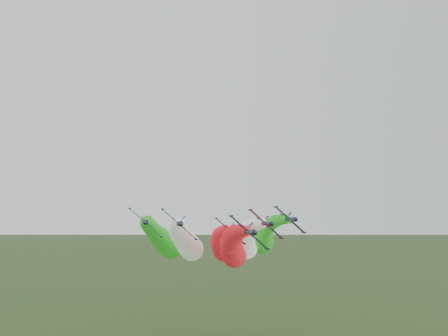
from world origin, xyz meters
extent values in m
cylinder|color=#101832|center=(7.25, -17.43, 41.50)|extent=(1.52, 8.82, 1.52)
cone|color=#101832|center=(7.25, -22.62, 41.50)|extent=(1.38, 1.76, 1.38)
cone|color=black|center=(7.25, -12.63, 41.50)|extent=(1.38, 0.88, 1.38)
ellipsoid|color=black|center=(7.51, -19.39, 41.79)|extent=(0.99, 1.84, 0.97)
cube|color=#101832|center=(7.15, -17.62, 41.39)|extent=(7.12, 1.86, 6.32)
cylinder|color=#101832|center=(3.63, -17.62, 44.50)|extent=(0.61, 2.55, 0.61)
cylinder|color=#101832|center=(10.67, -17.62, 38.27)|extent=(0.61, 2.55, 0.61)
cube|color=#101832|center=(8.00, -13.71, 42.34)|extent=(1.60, 1.47, 1.78)
cube|color=#101832|center=(7.35, -13.71, 41.61)|extent=(2.85, 1.08, 2.54)
sphere|color=red|center=(7.25, -14.00, 41.50)|extent=(2.14, 2.14, 2.14)
sphere|color=red|center=(7.27, -11.14, 41.41)|extent=(2.39, 2.39, 2.39)
sphere|color=red|center=(7.34, -8.27, 41.23)|extent=(3.13, 3.13, 3.13)
sphere|color=red|center=(7.44, -5.41, 40.99)|extent=(3.21, 3.21, 3.21)
sphere|color=red|center=(7.60, -2.54, 40.69)|extent=(3.59, 3.59, 3.59)
sphere|color=red|center=(7.79, 0.32, 40.34)|extent=(4.32, 4.32, 4.32)
sphere|color=red|center=(8.03, 3.18, 39.95)|extent=(4.45, 4.45, 4.45)
sphere|color=red|center=(8.31, 6.05, 39.52)|extent=(4.88, 4.88, 4.88)
sphere|color=red|center=(8.64, 8.91, 39.05)|extent=(4.40, 4.40, 4.40)
sphere|color=red|center=(9.01, 11.77, 38.54)|extent=(4.95, 4.95, 4.95)
sphere|color=red|center=(9.42, 14.64, 38.00)|extent=(5.24, 5.24, 5.24)
sphere|color=red|center=(9.87, 17.50, 37.43)|extent=(5.02, 5.02, 5.02)
sphere|color=red|center=(10.37, 20.37, 36.82)|extent=(6.33, 6.33, 6.33)
sphere|color=red|center=(10.92, 23.23, 36.18)|extent=(5.97, 5.97, 5.97)
sphere|color=red|center=(11.50, 26.09, 35.51)|extent=(6.37, 6.37, 6.37)
sphere|color=red|center=(12.13, 28.96, 34.81)|extent=(6.42, 6.42, 6.42)
sphere|color=red|center=(12.80, 31.82, 34.08)|extent=(7.39, 7.39, 7.39)
sphere|color=red|center=(13.52, 34.69, 33.33)|extent=(7.37, 7.37, 7.37)
sphere|color=red|center=(14.28, 37.55, 32.55)|extent=(7.69, 7.69, 7.69)
sphere|color=red|center=(15.08, 40.41, 31.74)|extent=(7.72, 7.72, 7.72)
cylinder|color=#101832|center=(-5.40, -6.75, 42.88)|extent=(1.52, 8.82, 1.52)
cone|color=#101832|center=(-5.40, -11.95, 42.88)|extent=(1.38, 1.76, 1.38)
cone|color=black|center=(-5.40, -1.95, 42.88)|extent=(1.38, 0.88, 1.38)
ellipsoid|color=black|center=(-5.14, -8.71, 43.18)|extent=(0.99, 1.84, 0.97)
cube|color=#101832|center=(-5.50, -6.95, 42.77)|extent=(7.12, 1.86, 6.32)
cylinder|color=#101832|center=(-9.02, -6.95, 45.89)|extent=(0.61, 2.55, 0.61)
cylinder|color=#101832|center=(-1.98, -6.95, 39.66)|extent=(0.61, 2.55, 0.61)
cube|color=#101832|center=(-4.65, -3.03, 43.73)|extent=(1.60, 1.47, 1.78)
cube|color=#101832|center=(-5.30, -3.03, 42.99)|extent=(2.85, 1.08, 2.54)
sphere|color=white|center=(-5.40, -3.33, 42.88)|extent=(2.00, 2.00, 2.00)
sphere|color=white|center=(-5.38, -0.46, 42.80)|extent=(3.06, 3.06, 3.06)
sphere|color=white|center=(-5.31, 2.40, 42.62)|extent=(2.85, 2.85, 2.85)
sphere|color=white|center=(-5.20, 5.27, 42.37)|extent=(2.78, 2.78, 2.78)
sphere|color=white|center=(-5.05, 8.13, 42.08)|extent=(3.64, 3.64, 3.64)
sphere|color=white|center=(-4.86, 10.99, 41.73)|extent=(4.00, 4.00, 4.00)
sphere|color=white|center=(-4.62, 13.86, 41.34)|extent=(4.00, 4.00, 4.00)
sphere|color=white|center=(-4.34, 16.72, 40.91)|extent=(4.13, 4.13, 4.13)
sphere|color=white|center=(-4.01, 19.59, 40.44)|extent=(4.62, 4.62, 4.62)
sphere|color=white|center=(-3.64, 22.45, 39.93)|extent=(5.60, 5.60, 5.60)
sphere|color=white|center=(-3.23, 25.31, 39.39)|extent=(4.61, 4.61, 4.61)
sphere|color=white|center=(-2.77, 28.18, 38.81)|extent=(5.72, 5.72, 5.72)
sphere|color=white|center=(-2.28, 31.04, 38.21)|extent=(5.55, 5.55, 5.55)
sphere|color=white|center=(-1.73, 33.90, 37.57)|extent=(5.36, 5.36, 5.36)
sphere|color=white|center=(-1.15, 36.77, 36.90)|extent=(6.65, 6.65, 6.65)
sphere|color=white|center=(-0.52, 39.63, 36.20)|extent=(6.04, 6.04, 6.04)
sphere|color=white|center=(0.16, 42.50, 35.47)|extent=(7.19, 7.19, 7.19)
sphere|color=white|center=(0.87, 45.36, 34.72)|extent=(7.80, 7.80, 7.80)
sphere|color=white|center=(1.63, 48.22, 33.93)|extent=(7.43, 7.43, 7.43)
sphere|color=white|center=(2.43, 51.09, 33.13)|extent=(7.99, 7.99, 7.99)
cylinder|color=#101832|center=(13.92, -4.66, 42.82)|extent=(1.52, 8.82, 1.52)
cone|color=#101832|center=(13.92, -9.85, 42.82)|extent=(1.38, 1.76, 1.38)
cone|color=black|center=(13.92, 0.14, 42.82)|extent=(1.38, 0.88, 1.38)
ellipsoid|color=black|center=(14.18, -6.62, 43.11)|extent=(0.99, 1.84, 0.97)
cube|color=#101832|center=(13.82, -4.85, 42.71)|extent=(7.12, 1.86, 6.32)
cylinder|color=#101832|center=(10.30, -4.85, 45.83)|extent=(0.61, 2.55, 0.61)
cylinder|color=#101832|center=(17.34, -4.85, 39.59)|extent=(0.61, 2.55, 0.61)
cube|color=#101832|center=(14.67, -0.93, 43.66)|extent=(1.60, 1.47, 1.78)
cube|color=#101832|center=(14.02, -0.93, 42.93)|extent=(2.85, 1.08, 2.54)
sphere|color=white|center=(13.92, -1.23, 42.82)|extent=(2.31, 2.31, 2.31)
sphere|color=white|center=(13.94, 1.64, 42.73)|extent=(2.96, 2.96, 2.96)
sphere|color=white|center=(14.01, 4.50, 42.55)|extent=(2.87, 2.87, 2.87)
sphere|color=white|center=(14.12, 7.36, 42.31)|extent=(2.92, 2.92, 2.92)
sphere|color=white|center=(14.27, 10.23, 42.01)|extent=(3.68, 3.68, 3.68)
sphere|color=white|center=(14.46, 13.09, 41.67)|extent=(3.42, 3.42, 3.42)
sphere|color=white|center=(14.70, 15.96, 41.28)|extent=(4.31, 4.31, 4.31)
sphere|color=white|center=(14.98, 18.82, 40.85)|extent=(4.43, 4.43, 4.43)
sphere|color=white|center=(15.31, 21.68, 40.37)|extent=(4.19, 4.19, 4.19)
sphere|color=white|center=(15.68, 24.55, 39.87)|extent=(4.79, 4.79, 4.79)
sphere|color=white|center=(16.09, 27.41, 39.33)|extent=(5.18, 5.18, 5.18)
sphere|color=white|center=(16.55, 30.27, 38.75)|extent=(5.81, 5.81, 5.81)
sphere|color=white|center=(17.05, 33.14, 38.14)|extent=(6.39, 6.39, 6.39)
sphere|color=white|center=(17.59, 36.00, 37.50)|extent=(6.57, 6.57, 6.57)
sphere|color=white|center=(18.18, 38.87, 36.83)|extent=(6.91, 6.91, 6.91)
sphere|color=white|center=(18.80, 41.73, 36.14)|extent=(6.19, 6.19, 6.19)
sphere|color=white|center=(19.48, 44.59, 35.41)|extent=(6.32, 6.32, 6.32)
sphere|color=white|center=(20.19, 47.46, 34.65)|extent=(7.34, 7.34, 7.34)
sphere|color=white|center=(20.95, 50.32, 33.87)|extent=(7.32, 7.32, 7.32)
sphere|color=white|center=(21.76, 53.19, 33.06)|extent=(7.89, 7.89, 7.89)
cylinder|color=#101832|center=(-12.46, 0.32, 43.12)|extent=(1.52, 8.82, 1.52)
cone|color=#101832|center=(-12.46, -4.87, 43.12)|extent=(1.38, 1.76, 1.38)
cone|color=black|center=(-12.46, 5.12, 43.12)|extent=(1.38, 0.88, 1.38)
ellipsoid|color=black|center=(-12.20, -1.64, 43.41)|extent=(0.99, 1.84, 0.97)
cube|color=#101832|center=(-12.56, 0.12, 43.01)|extent=(7.12, 1.86, 6.32)
cylinder|color=#101832|center=(-16.08, 0.12, 46.13)|extent=(0.61, 2.55, 0.61)
cylinder|color=#101832|center=(-9.04, 0.12, 39.89)|extent=(0.61, 2.55, 0.61)
cube|color=#101832|center=(-11.71, 4.04, 43.96)|extent=(1.60, 1.47, 1.78)
cube|color=#101832|center=(-12.36, 4.04, 43.23)|extent=(2.85, 1.08, 2.54)
sphere|color=green|center=(-12.46, 3.75, 43.12)|extent=(2.12, 2.12, 2.12)
sphere|color=green|center=(-12.44, 6.61, 43.03)|extent=(3.01, 3.01, 3.01)
sphere|color=green|center=(-12.37, 9.47, 42.85)|extent=(2.66, 2.66, 2.66)
sphere|color=green|center=(-12.27, 12.34, 42.61)|extent=(3.68, 3.68, 3.68)
sphere|color=green|center=(-12.11, 15.20, 42.31)|extent=(3.65, 3.65, 3.65)
sphere|color=green|center=(-11.92, 18.07, 41.97)|extent=(4.05, 4.05, 4.05)
sphere|color=green|center=(-11.68, 20.93, 41.58)|extent=(4.06, 4.06, 4.06)
sphere|color=green|center=(-11.40, 23.79, 41.14)|extent=(4.31, 4.31, 4.31)
sphere|color=green|center=(-11.07, 26.66, 40.67)|extent=(4.49, 4.49, 4.49)
sphere|color=green|center=(-10.70, 29.52, 40.17)|extent=(4.87, 4.87, 4.87)
sphere|color=green|center=(-10.29, 32.39, 39.63)|extent=(4.90, 4.90, 4.90)
sphere|color=green|center=(-9.83, 35.25, 39.05)|extent=(5.50, 5.50, 5.50)
sphere|color=green|center=(-9.34, 38.11, 38.44)|extent=(5.67, 5.67, 5.67)
sphere|color=green|center=(-8.79, 40.98, 37.80)|extent=(6.44, 6.44, 6.44)
sphere|color=green|center=(-8.21, 43.84, 37.13)|extent=(6.69, 6.69, 6.69)
sphere|color=green|center=(-7.58, 46.70, 36.44)|extent=(6.10, 6.10, 6.10)
sphere|color=green|center=(-6.90, 49.57, 35.71)|extent=(7.68, 7.68, 7.68)
sphere|color=green|center=(-6.19, 52.43, 34.95)|extent=(6.55, 6.55, 6.55)
sphere|color=green|center=(-5.43, 55.30, 34.17)|extent=(7.00, 7.00, 7.00)
sphere|color=green|center=(-4.63, 58.16, 33.36)|extent=(8.03, 8.03, 8.03)
cylinder|color=#101832|center=(22.20, 3.95, 43.67)|extent=(1.52, 8.82, 1.52)
cone|color=#101832|center=(22.20, -1.24, 43.67)|extent=(1.38, 1.76, 1.38)
cone|color=black|center=(22.20, 8.75, 43.67)|extent=(1.38, 0.88, 1.38)
ellipsoid|color=black|center=(22.46, 1.99, 43.97)|extent=(0.99, 1.84, 0.97)
cube|color=#101832|center=(22.10, 3.75, 43.56)|extent=(7.12, 1.86, 6.32)
cylinder|color=#101832|center=(18.58, 3.75, 46.68)|extent=(0.61, 2.55, 0.61)
cylinder|color=#101832|center=(25.62, 3.75, 40.45)|extent=(0.61, 2.55, 0.61)
cube|color=#101832|center=(22.94, 7.67, 44.52)|extent=(1.60, 1.47, 1.78)
cube|color=#101832|center=(22.29, 7.67, 43.78)|extent=(2.85, 1.08, 2.54)
sphere|color=green|center=(22.20, 7.38, 43.67)|extent=(2.57, 2.57, 2.57)
sphere|color=green|center=(22.22, 10.24, 43.59)|extent=(2.78, 2.78, 2.78)
sphere|color=green|center=(22.28, 13.11, 43.41)|extent=(2.86, 2.86, 2.86)
sphere|color=green|center=(22.39, 15.97, 43.16)|extent=(3.35, 3.35, 3.35)
sphere|color=green|center=(22.54, 18.83, 42.87)|extent=(3.71, 3.71, 3.71)
sphere|color=green|center=(22.74, 21.70, 42.52)|extent=(3.43, 3.43, 3.43)
sphere|color=green|center=(22.98, 24.56, 42.13)|extent=(3.81, 3.81, 3.81)
sphere|color=green|center=(23.26, 27.43, 41.70)|extent=(4.51, 4.51, 4.51)
sphere|color=green|center=(23.59, 30.29, 41.23)|extent=(4.54, 4.54, 4.54)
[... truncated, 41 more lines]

